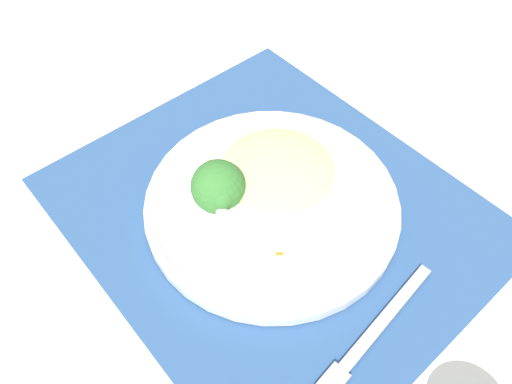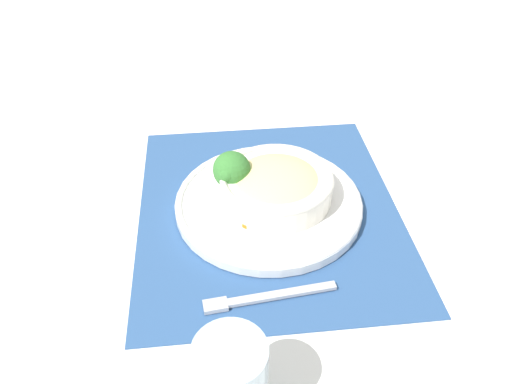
% 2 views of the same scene
% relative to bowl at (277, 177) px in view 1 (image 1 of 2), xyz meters
% --- Properties ---
extents(ground_plane, '(4.00, 4.00, 0.00)m').
position_rel_bowl_xyz_m(ground_plane, '(-0.01, 0.01, -0.05)').
color(ground_plane, white).
extents(placemat, '(0.49, 0.42, 0.00)m').
position_rel_bowl_xyz_m(placemat, '(-0.01, 0.01, -0.04)').
color(placemat, '#2D5184').
rests_on(placemat, ground_plane).
extents(plate, '(0.30, 0.30, 0.02)m').
position_rel_bowl_xyz_m(plate, '(-0.01, 0.01, -0.03)').
color(plate, white).
rests_on(plate, placemat).
extents(bowl, '(0.18, 0.18, 0.05)m').
position_rel_bowl_xyz_m(bowl, '(0.00, 0.00, 0.00)').
color(bowl, silver).
rests_on(bowl, plate).
extents(broccoli_floret, '(0.06, 0.06, 0.08)m').
position_rel_bowl_xyz_m(broccoli_floret, '(0.02, 0.07, 0.02)').
color(broccoli_floret, '#84AD5B').
rests_on(broccoli_floret, plate).
extents(carrot_slice_near, '(0.04, 0.04, 0.01)m').
position_rel_bowl_xyz_m(carrot_slice_near, '(-0.05, 0.04, -0.02)').
color(carrot_slice_near, orange).
rests_on(carrot_slice_near, plate).
extents(carrot_slice_middle, '(0.04, 0.04, 0.01)m').
position_rel_bowl_xyz_m(carrot_slice_middle, '(-0.06, 0.03, -0.02)').
color(carrot_slice_middle, orange).
rests_on(carrot_slice_middle, plate).
extents(carrot_slice_far, '(0.04, 0.04, 0.01)m').
position_rel_bowl_xyz_m(carrot_slice_far, '(-0.06, 0.02, -0.02)').
color(carrot_slice_far, orange).
rests_on(carrot_slice_far, plate).
extents(fork, '(0.04, 0.18, 0.01)m').
position_rel_bowl_xyz_m(fork, '(-0.19, 0.05, -0.04)').
color(fork, '#B7B7BC').
rests_on(fork, placemat).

